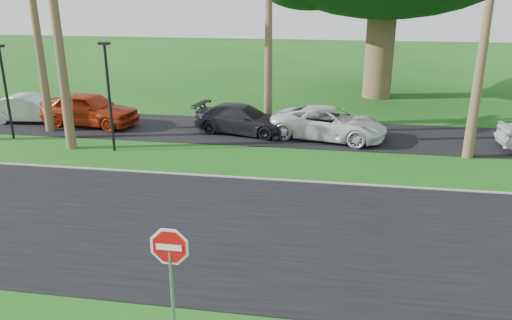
{
  "coord_description": "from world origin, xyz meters",
  "views": [
    {
      "loc": [
        3.45,
        -10.96,
        6.7
      ],
      "look_at": [
        1.16,
        3.06,
        1.8
      ],
      "focal_mm": 35.0,
      "sensor_mm": 36.0,
      "label": 1
    }
  ],
  "objects_px": {
    "car_silver": "(32,109)",
    "car_minivan": "(329,124)",
    "stop_sign_near": "(170,262)",
    "car_dark": "(242,119)",
    "car_red": "(90,109)"
  },
  "relations": [
    {
      "from": "car_silver",
      "to": "car_dark",
      "type": "height_order",
      "value": "car_silver"
    },
    {
      "from": "stop_sign_near",
      "to": "car_minivan",
      "type": "relative_size",
      "value": 0.49
    },
    {
      "from": "stop_sign_near",
      "to": "car_silver",
      "type": "distance_m",
      "value": 20.08
    },
    {
      "from": "car_red",
      "to": "car_minivan",
      "type": "xyz_separation_m",
      "value": [
        12.14,
        -0.45,
        -0.12
      ]
    },
    {
      "from": "car_silver",
      "to": "car_red",
      "type": "bearing_deg",
      "value": -98.54
    },
    {
      "from": "car_red",
      "to": "car_dark",
      "type": "distance_m",
      "value": 7.97
    },
    {
      "from": "stop_sign_near",
      "to": "car_minivan",
      "type": "height_order",
      "value": "stop_sign_near"
    },
    {
      "from": "stop_sign_near",
      "to": "car_silver",
      "type": "height_order",
      "value": "stop_sign_near"
    },
    {
      "from": "car_silver",
      "to": "car_dark",
      "type": "relative_size",
      "value": 0.92
    },
    {
      "from": "car_minivan",
      "to": "car_red",
      "type": "bearing_deg",
      "value": 100.65
    },
    {
      "from": "car_red",
      "to": "car_minivan",
      "type": "height_order",
      "value": "car_red"
    },
    {
      "from": "car_red",
      "to": "car_dark",
      "type": "relative_size",
      "value": 1.06
    },
    {
      "from": "car_silver",
      "to": "car_minivan",
      "type": "xyz_separation_m",
      "value": [
        15.51,
        -0.61,
        0.02
      ]
    },
    {
      "from": "stop_sign_near",
      "to": "car_red",
      "type": "xyz_separation_m",
      "value": [
        -9.46,
        15.25,
        -0.92
      ]
    },
    {
      "from": "stop_sign_near",
      "to": "car_dark",
      "type": "distance_m",
      "value": 15.22
    }
  ]
}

